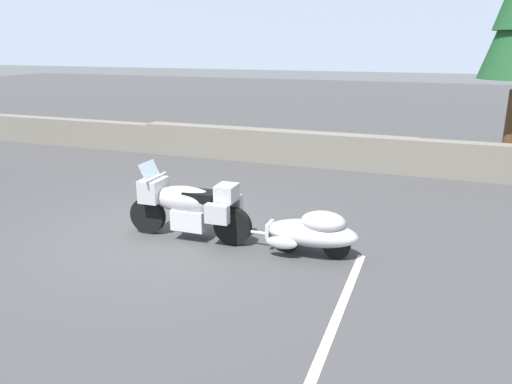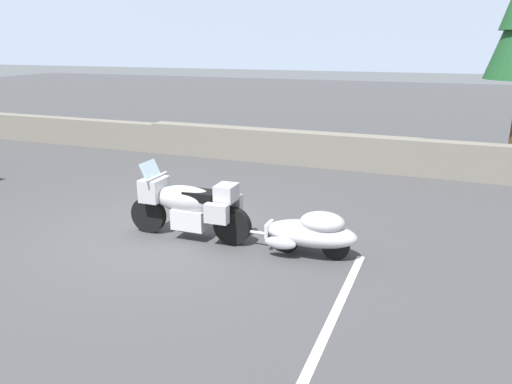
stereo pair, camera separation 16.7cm
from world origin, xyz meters
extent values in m
plane|color=#424244|center=(0.00, 0.00, 0.00)|extent=(80.00, 80.00, 0.00)
cube|color=slate|center=(-8.00, 6.04, 0.44)|extent=(8.00, 0.44, 0.89)
cube|color=slate|center=(0.00, 6.09, 0.47)|extent=(8.00, 0.55, 0.94)
cube|color=#99A8BF|center=(0.00, 96.09, 8.00)|extent=(240.00, 80.00, 16.00)
cylinder|color=black|center=(-0.30, -0.01, 0.33)|extent=(0.66, 0.15, 0.66)
cylinder|color=black|center=(1.35, 0.02, 0.33)|extent=(0.66, 0.15, 0.66)
cube|color=silver|center=(0.57, 0.00, 0.38)|extent=(0.61, 0.45, 0.36)
ellipsoid|color=#B2B2B7|center=(0.47, 0.00, 0.71)|extent=(1.21, 0.47, 0.48)
cube|color=#B2B2B7|center=(-0.15, -0.01, 0.83)|extent=(0.37, 0.53, 0.40)
cube|color=#9EB7C6|center=(-0.20, -0.01, 1.16)|extent=(0.20, 0.44, 0.34)
cube|color=black|center=(0.77, 0.01, 0.81)|extent=(0.57, 0.37, 0.16)
cube|color=#B2B2B7|center=(1.25, 0.02, 0.91)|extent=(0.33, 0.41, 0.28)
cube|color=#B2B2B7|center=(1.20, -0.28, 0.63)|extent=(0.40, 0.17, 0.32)
cube|color=#B2B2B7|center=(1.19, 0.32, 0.63)|extent=(0.40, 0.17, 0.32)
cylinder|color=silver|center=(-0.10, -0.01, 1.06)|extent=(0.05, 0.70, 0.04)
cylinder|color=silver|center=(-0.25, -0.01, 0.58)|extent=(0.26, 0.08, 0.54)
cylinder|color=black|center=(2.31, 0.04, 0.22)|extent=(0.44, 0.11, 0.44)
cylinder|color=black|center=(3.13, 0.06, 0.22)|extent=(0.44, 0.11, 0.44)
ellipsoid|color=#B2B2B7|center=(2.72, 0.05, 0.38)|extent=(1.51, 0.71, 0.40)
ellipsoid|color=#B2B2B7|center=(2.90, 0.05, 0.60)|extent=(0.73, 0.58, 0.32)
cube|color=silver|center=(2.01, 0.04, 0.36)|extent=(0.07, 0.32, 0.24)
ellipsoid|color=#B2B2B7|center=(2.31, -0.28, 0.28)|extent=(0.52, 0.15, 0.20)
ellipsoid|color=#B2B2B7|center=(2.30, 0.36, 0.28)|extent=(0.52, 0.15, 0.20)
cylinder|color=silver|center=(1.62, 0.03, 0.27)|extent=(0.70, 0.06, 0.05)
cylinder|color=brown|center=(6.32, 7.66, 1.07)|extent=(0.35, 0.35, 2.14)
cube|color=silver|center=(3.50, -1.50, 0.00)|extent=(0.12, 3.60, 0.01)
camera|label=1|loc=(4.46, -7.20, 3.30)|focal=34.56mm
camera|label=2|loc=(4.62, -7.14, 3.30)|focal=34.56mm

